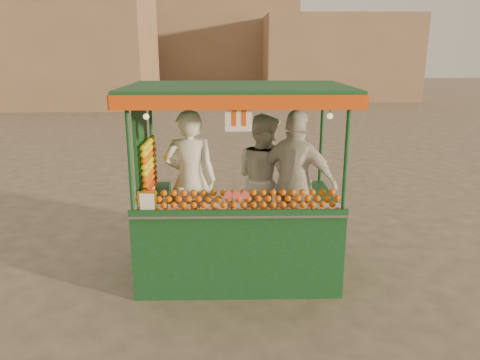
{
  "coord_description": "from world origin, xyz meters",
  "views": [
    {
      "loc": [
        0.35,
        -5.94,
        2.97
      ],
      "look_at": [
        0.47,
        0.02,
        1.29
      ],
      "focal_mm": 34.63,
      "sensor_mm": 36.0,
      "label": 1
    }
  ],
  "objects_px": {
    "juice_cart": "(232,218)",
    "vendor_right": "(296,183)",
    "vendor_left": "(190,181)",
    "vendor_middle": "(264,179)"
  },
  "relations": [
    {
      "from": "vendor_left",
      "to": "juice_cart",
      "type": "bearing_deg",
      "value": 152.16
    },
    {
      "from": "juice_cart",
      "to": "vendor_middle",
      "type": "relative_size",
      "value": 1.52
    },
    {
      "from": "juice_cart",
      "to": "vendor_right",
      "type": "distance_m",
      "value": 0.96
    },
    {
      "from": "vendor_left",
      "to": "vendor_right",
      "type": "xyz_separation_m",
      "value": [
        1.41,
        -0.16,
        0.0
      ]
    },
    {
      "from": "juice_cart",
      "to": "vendor_left",
      "type": "bearing_deg",
      "value": 152.51
    },
    {
      "from": "juice_cart",
      "to": "vendor_middle",
      "type": "height_order",
      "value": "juice_cart"
    },
    {
      "from": "juice_cart",
      "to": "vendor_left",
      "type": "relative_size",
      "value": 1.45
    },
    {
      "from": "juice_cart",
      "to": "vendor_left",
      "type": "xyz_separation_m",
      "value": [
        -0.57,
        0.3,
        0.43
      ]
    },
    {
      "from": "vendor_left",
      "to": "vendor_right",
      "type": "height_order",
      "value": "vendor_right"
    },
    {
      "from": "juice_cart",
      "to": "vendor_left",
      "type": "distance_m",
      "value": 0.77
    }
  ]
}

